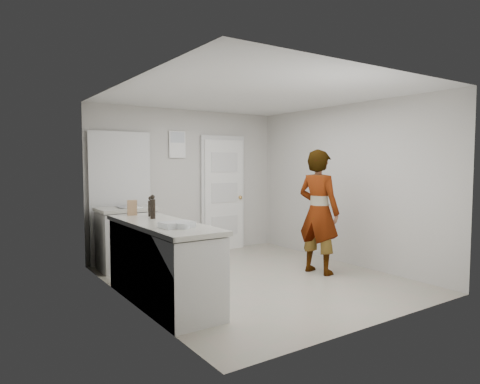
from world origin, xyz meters
TOP-DOWN VIEW (x-y plane):
  - ground at (0.00, 0.00)m, footprint 4.00×4.00m
  - room_shell at (-0.17, 1.95)m, footprint 4.00×4.00m
  - main_counter at (-1.45, -0.20)m, footprint 0.64×1.96m
  - side_counter at (-1.25, 1.55)m, footprint 0.84×0.61m
  - person at (0.96, -0.23)m, footprint 0.55×0.73m
  - cake_mix_box at (-1.51, 0.59)m, footprint 0.13×0.08m
  - spice_jar at (-1.41, 0.14)m, footprint 0.05×0.05m
  - oil_cruet_a at (-1.35, 0.37)m, footprint 0.06×0.06m
  - oil_cruet_b at (-1.41, 0.14)m, footprint 0.06×0.06m
  - baking_dish at (-1.47, -0.63)m, footprint 0.34×0.25m
  - egg_bowl at (-1.45, -0.74)m, footprint 0.14×0.14m
  - papers at (-1.21, 1.51)m, footprint 0.31×0.36m

SIDE VIEW (x-z plane):
  - ground at x=0.00m, z-range 0.00..0.00m
  - main_counter at x=-1.45m, z-range -0.04..0.89m
  - side_counter at x=-1.25m, z-range -0.03..0.89m
  - person at x=0.96m, z-range 0.00..1.78m
  - papers at x=-1.21m, z-range 0.93..0.93m
  - baking_dish at x=-1.47m, z-range 0.92..0.98m
  - egg_bowl at x=-1.45m, z-range 0.93..0.98m
  - spice_jar at x=-1.41m, z-range 0.93..1.00m
  - cake_mix_box at x=-1.51m, z-range 0.93..1.12m
  - room_shell at x=-0.17m, z-range -0.98..3.02m
  - oil_cruet_a at x=-1.35m, z-range 0.92..1.17m
  - oil_cruet_b at x=-1.41m, z-range 0.92..1.21m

